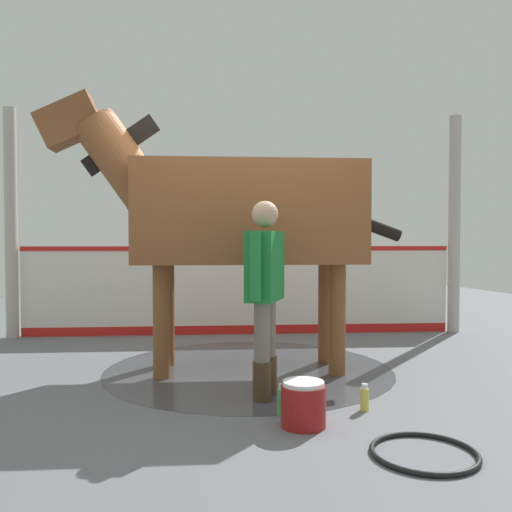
# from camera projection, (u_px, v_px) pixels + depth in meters

# --- Properties ---
(ground_plane) EXTENTS (16.00, 16.00, 0.02)m
(ground_plane) POSITION_uv_depth(u_px,v_px,m) (240.00, 379.00, 5.03)
(ground_plane) COLOR slate
(wet_patch) EXTENTS (2.85, 2.85, 0.00)m
(wet_patch) POSITION_uv_depth(u_px,v_px,m) (249.00, 369.00, 5.34)
(wet_patch) COLOR #42444C
(wet_patch) RESTS_ON ground
(barrier_wall) EXTENTS (5.70, 1.20, 1.20)m
(barrier_wall) POSITION_uv_depth(u_px,v_px,m) (239.00, 293.00, 7.35)
(barrier_wall) COLOR white
(barrier_wall) RESTS_ON ground
(roof_post_near) EXTENTS (0.16, 0.16, 3.01)m
(roof_post_near) POSITION_uv_depth(u_px,v_px,m) (11.00, 223.00, 7.02)
(roof_post_near) COLOR #B7B2A8
(roof_post_near) RESTS_ON ground
(roof_post_far) EXTENTS (0.16, 0.16, 3.01)m
(roof_post_far) POSITION_uv_depth(u_px,v_px,m) (454.00, 224.00, 7.48)
(roof_post_far) COLOR #B7B2A8
(roof_post_far) RESTS_ON ground
(horse) EXTENTS (3.55, 1.37, 2.70)m
(horse) POSITION_uv_depth(u_px,v_px,m) (236.00, 212.00, 5.28)
(horse) COLOR brown
(horse) RESTS_ON ground
(handler) EXTENTS (0.43, 0.57, 1.61)m
(handler) POSITION_uv_depth(u_px,v_px,m) (265.00, 286.00, 4.38)
(handler) COLOR #47331E
(handler) RESTS_ON ground
(wash_bucket) EXTENTS (0.31, 0.31, 0.32)m
(wash_bucket) POSITION_uv_depth(u_px,v_px,m) (303.00, 404.00, 3.72)
(wash_bucket) COLOR maroon
(wash_bucket) RESTS_ON ground
(bottle_shampoo) EXTENTS (0.07, 0.07, 0.20)m
(bottle_shampoo) POSITION_uv_depth(u_px,v_px,m) (365.00, 398.00, 4.07)
(bottle_shampoo) COLOR #D8CC4C
(bottle_shampoo) RESTS_ON ground
(bottle_spray) EXTENTS (0.07, 0.07, 0.23)m
(bottle_spray) POSITION_uv_depth(u_px,v_px,m) (282.00, 401.00, 3.95)
(bottle_spray) COLOR #4CA559
(bottle_spray) RESTS_ON ground
(hose_coil) EXTENTS (0.65, 0.65, 0.03)m
(hose_coil) POSITION_uv_depth(u_px,v_px,m) (424.00, 453.00, 3.22)
(hose_coil) COLOR black
(hose_coil) RESTS_ON ground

